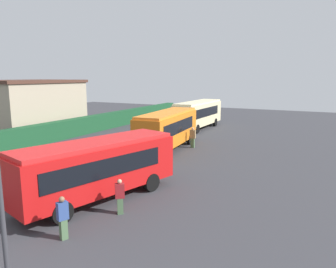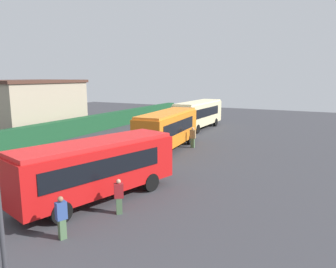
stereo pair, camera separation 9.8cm
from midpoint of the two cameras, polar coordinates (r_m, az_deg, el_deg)
The scene contains 9 objects.
ground_plane at distance 26.07m, azimuth -1.40°, elevation -3.62°, with size 80.35×80.35×0.00m, color #38383D.
bus_red at distance 16.68m, azimuth -12.36°, elevation -5.58°, with size 9.02×4.77×3.06m.
bus_orange at distance 27.35m, azimuth 0.05°, elevation 1.06°, with size 9.19×3.12×3.28m.
bus_cream at distance 38.48m, azimuth 5.51°, elevation 3.70°, with size 9.73×2.66×3.29m.
person_left at distance 13.38m, azimuth -18.23°, elevation -13.79°, with size 0.47×0.40×1.74m.
person_center at distance 15.07m, azimuth -8.55°, elevation -10.80°, with size 0.47×0.49×1.66m.
person_right at distance 28.32m, azimuth 4.52°, elevation -0.55°, with size 0.29×0.51×1.83m.
hedge_row at distance 33.08m, azimuth -19.82°, elevation 0.37°, with size 52.18×1.09×1.84m, color #1A4B2A.
depot_building at distance 36.99m, azimuth -23.32°, elevation 4.29°, with size 10.29×7.41×5.86m.
Camera 2 is at (-22.26, -12.04, 6.26)m, focal length 34.24 mm.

